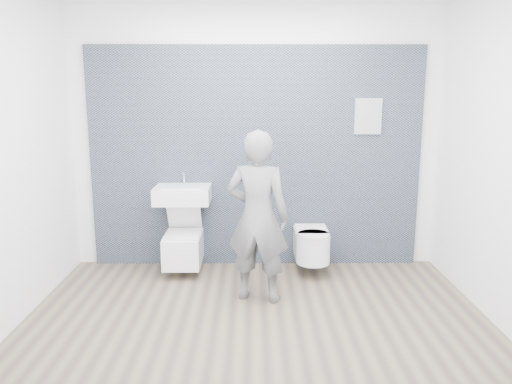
{
  "coord_description": "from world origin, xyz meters",
  "views": [
    {
      "loc": [
        -0.03,
        -3.95,
        1.93
      ],
      "look_at": [
        0.0,
        0.6,
        1.0
      ],
      "focal_mm": 35.0,
      "sensor_mm": 36.0,
      "label": 1
    }
  ],
  "objects_px": {
    "washbasin": "(183,194)",
    "visitor": "(258,217)",
    "toilet_rounded": "(312,245)",
    "toilet_square": "(183,247)"
  },
  "relations": [
    {
      "from": "washbasin",
      "to": "visitor",
      "type": "xyz_separation_m",
      "value": [
        0.79,
        -0.76,
        -0.06
      ]
    },
    {
      "from": "toilet_rounded",
      "to": "visitor",
      "type": "bearing_deg",
      "value": -130.97
    },
    {
      "from": "toilet_square",
      "to": "toilet_rounded",
      "type": "height_order",
      "value": "toilet_square"
    },
    {
      "from": "washbasin",
      "to": "toilet_rounded",
      "type": "xyz_separation_m",
      "value": [
        1.37,
        -0.08,
        -0.54
      ]
    },
    {
      "from": "washbasin",
      "to": "toilet_rounded",
      "type": "relative_size",
      "value": 0.97
    },
    {
      "from": "toilet_square",
      "to": "toilet_rounded",
      "type": "xyz_separation_m",
      "value": [
        1.37,
        -0.03,
        0.03
      ]
    },
    {
      "from": "visitor",
      "to": "toilet_rounded",
      "type": "bearing_deg",
      "value": -116.82
    },
    {
      "from": "washbasin",
      "to": "visitor",
      "type": "relative_size",
      "value": 0.37
    },
    {
      "from": "toilet_square",
      "to": "visitor",
      "type": "distance_m",
      "value": 1.17
    },
    {
      "from": "visitor",
      "to": "washbasin",
      "type": "bearing_deg",
      "value": -29.72
    }
  ]
}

